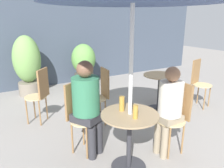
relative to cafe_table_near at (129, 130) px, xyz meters
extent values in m
cube|color=#3D4756|center=(0.18, 3.92, 0.99)|extent=(10.00, 0.06, 3.00)
cylinder|color=#2D2D33|center=(0.00, 0.00, -0.50)|extent=(0.43, 0.43, 0.01)
cylinder|color=#2D2D33|center=(0.00, 0.00, -0.15)|extent=(0.06, 0.06, 0.68)
cylinder|color=#997F5B|center=(0.00, 0.00, 0.20)|extent=(0.67, 0.67, 0.02)
cylinder|color=#2D2D33|center=(1.53, 1.17, -0.50)|extent=(0.43, 0.43, 0.01)
cylinder|color=#2D2D33|center=(1.53, 1.17, -0.15)|extent=(0.06, 0.06, 0.68)
cylinder|color=#997F5B|center=(1.53, 1.17, 0.20)|extent=(0.64, 0.64, 0.02)
cylinder|color=tan|center=(0.66, -0.01, -0.04)|extent=(0.37, 0.37, 0.02)
cylinder|color=olive|center=(0.78, -0.13, -0.28)|extent=(0.02, 0.02, 0.45)
cylinder|color=olive|center=(0.78, 0.11, -0.28)|extent=(0.02, 0.02, 0.45)
cylinder|color=olive|center=(0.54, -0.13, -0.28)|extent=(0.02, 0.02, 0.45)
cylinder|color=olive|center=(0.54, 0.11, -0.28)|extent=(0.02, 0.02, 0.45)
cube|color=olive|center=(0.82, -0.01, 0.21)|extent=(0.03, 0.31, 0.49)
cylinder|color=tan|center=(-0.32, 0.58, -0.04)|extent=(0.37, 0.37, 0.02)
cylinder|color=olive|center=(-0.27, 0.74, -0.28)|extent=(0.02, 0.02, 0.45)
cylinder|color=olive|center=(-0.48, 0.62, -0.28)|extent=(0.02, 0.02, 0.45)
cylinder|color=olive|center=(-0.16, 0.53, -0.28)|extent=(0.02, 0.02, 0.45)
cylinder|color=olive|center=(-0.37, 0.41, -0.28)|extent=(0.02, 0.02, 0.45)
cube|color=olive|center=(-0.40, 0.72, 0.21)|extent=(0.29, 0.18, 0.49)
cylinder|color=tan|center=(-0.68, 1.83, -0.04)|extent=(0.37, 0.37, 0.02)
cylinder|color=olive|center=(-0.67, 1.66, -0.28)|extent=(0.02, 0.02, 0.45)
cylinder|color=olive|center=(-0.51, 1.84, -0.28)|extent=(0.02, 0.02, 0.45)
cylinder|color=olive|center=(-0.85, 1.82, -0.28)|extent=(0.02, 0.02, 0.45)
cylinder|color=olive|center=(-0.69, 2.00, -0.28)|extent=(0.02, 0.02, 0.45)
cube|color=olive|center=(-0.55, 1.72, 0.21)|extent=(0.23, 0.25, 0.49)
cylinder|color=tan|center=(0.18, 1.24, -0.04)|extent=(0.37, 0.37, 0.02)
cylinder|color=olive|center=(0.28, 1.10, -0.28)|extent=(0.02, 0.02, 0.45)
cylinder|color=olive|center=(0.31, 1.34, -0.28)|extent=(0.02, 0.02, 0.45)
cylinder|color=olive|center=(0.05, 1.13, -0.28)|extent=(0.02, 0.02, 0.45)
cylinder|color=olive|center=(0.07, 1.37, -0.28)|extent=(0.02, 0.02, 0.45)
cube|color=olive|center=(0.34, 1.22, 0.21)|extent=(0.07, 0.32, 0.49)
cylinder|color=tan|center=(2.37, 0.83, -0.04)|extent=(0.37, 0.37, 0.02)
cylinder|color=olive|center=(2.45, 0.98, -0.28)|extent=(0.02, 0.02, 0.45)
cylinder|color=olive|center=(2.22, 0.91, -0.28)|extent=(0.02, 0.02, 0.45)
cylinder|color=olive|center=(2.52, 0.74, -0.28)|extent=(0.02, 0.02, 0.45)
cylinder|color=olive|center=(2.29, 0.68, -0.28)|extent=(0.02, 0.02, 0.45)
cube|color=olive|center=(2.33, 0.99, 0.21)|extent=(0.31, 0.11, 0.49)
cylinder|color=gray|center=(0.51, 0.06, -0.28)|extent=(0.09, 0.09, 0.45)
cylinder|color=gray|center=(0.50, -0.08, -0.28)|extent=(0.09, 0.09, 0.45)
cube|color=gray|center=(0.62, -0.01, 0.01)|extent=(0.29, 0.26, 0.09)
cylinder|color=beige|center=(0.62, -0.01, 0.28)|extent=(0.30, 0.30, 0.44)
sphere|color=#9E7051|center=(0.62, -0.01, 0.59)|extent=(0.19, 0.19, 0.19)
cylinder|color=#2D2D33|center=(-0.31, 0.39, -0.28)|extent=(0.11, 0.11, 0.45)
cylinder|color=#2D2D33|center=(-0.17, 0.46, -0.28)|extent=(0.11, 0.11, 0.45)
cube|color=#2D2D33|center=(-0.30, 0.54, 0.02)|extent=(0.42, 0.44, 0.11)
cylinder|color=#337551|center=(-0.30, 0.54, 0.31)|extent=(0.35, 0.35, 0.48)
sphere|color=brown|center=(-0.30, 0.54, 0.66)|extent=(0.21, 0.21, 0.21)
cylinder|color=#B28433|center=(-0.02, -0.13, 0.28)|extent=(0.06, 0.06, 0.15)
cylinder|color=#B28433|center=(-0.03, 0.12, 0.30)|extent=(0.06, 0.06, 0.18)
cylinder|color=slate|center=(-0.50, 3.41, -0.35)|extent=(0.50, 0.50, 0.31)
ellipsoid|color=#709E51|center=(-0.50, 3.41, 0.34)|extent=(0.63, 0.63, 1.08)
cylinder|color=#47423D|center=(0.89, 3.37, -0.33)|extent=(0.50, 0.50, 0.35)
ellipsoid|color=#609947|center=(0.89, 3.37, 0.23)|extent=(0.63, 0.63, 0.77)
cylinder|color=silver|center=(0.00, 0.00, 0.58)|extent=(0.04, 0.04, 2.18)
camera|label=1|loc=(-1.33, -1.86, 1.25)|focal=35.00mm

